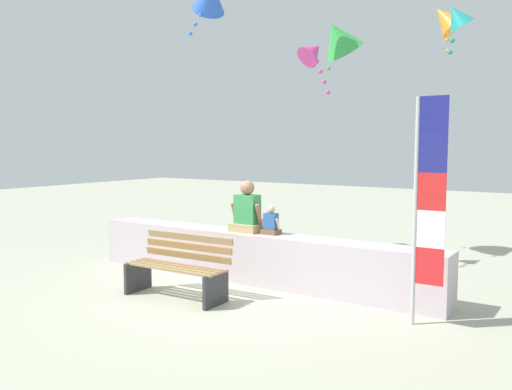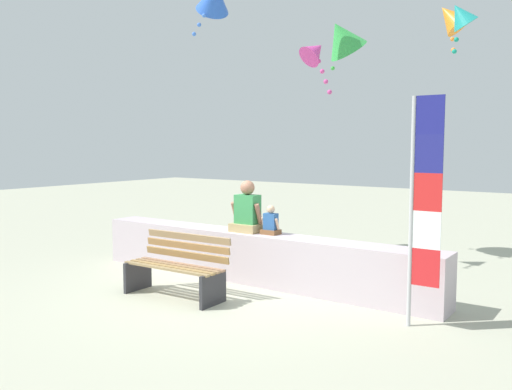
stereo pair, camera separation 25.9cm
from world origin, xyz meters
The scene contains 10 objects.
ground_plane centered at (0.00, 0.00, 0.00)m, with size 40.00×40.00×0.00m, color #AEAF97.
seawall_ledge centered at (0.00, 0.80, 0.39)m, with size 6.09×0.55×0.79m, color #C1B1BB.
park_bench centered at (-0.43, -0.50, 0.41)m, with size 1.56×0.65×0.88m.
person_adult centered at (-0.15, 0.83, 1.11)m, with size 0.54×0.39×0.82m.
person_child centered at (0.29, 0.83, 0.97)m, with size 0.30×0.22×0.45m.
flag_banner centered at (2.86, 0.16, 1.53)m, with size 0.38×0.05×2.74m.
kite_magenta centered at (0.30, 2.18, 3.75)m, with size 0.71×0.66×1.03m.
kite_teal centered at (2.38, 3.34, 4.30)m, with size 0.70×0.65×0.85m.
kite_orange centered at (1.98, 4.20, 4.48)m, with size 0.71×0.60×0.93m.
kite_green centered at (0.20, 3.41, 4.20)m, with size 1.12×1.20×1.03m.
Camera 1 is at (4.66, -6.22, 2.18)m, focal length 37.92 mm.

